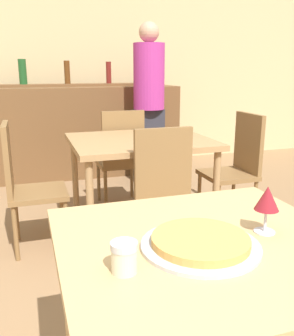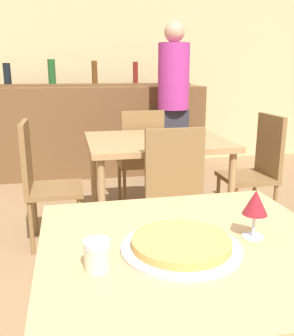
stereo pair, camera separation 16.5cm
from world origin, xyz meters
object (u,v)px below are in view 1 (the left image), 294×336
object	(u,v)px
chair_far_side_right	(237,163)
cheese_shaker	(124,257)
chair_far_side_back	(121,154)
pizza_tray	(200,243)
wine_glass	(267,200)
chair_far_side_front	(168,195)
person_standing	(149,98)
chair_far_side_left	(24,181)

from	to	relation	value
chair_far_side_right	cheese_shaker	bearing A→B (deg)	-38.77
chair_far_side_back	pizza_tray	size ratio (longest dim) A/B	2.54
pizza_tray	wine_glass	bearing A→B (deg)	8.25
chair_far_side_front	chair_far_side_right	size ratio (longest dim) A/B	1.00
person_standing	wine_glass	world-z (taller)	person_standing
chair_far_side_back	chair_far_side_right	xyz separation A→B (m)	(0.85, -0.60, 0.00)
chair_far_side_front	chair_far_side_left	xyz separation A→B (m)	(-0.85, 0.60, 0.00)
chair_far_side_back	cheese_shaker	size ratio (longest dim) A/B	10.74
chair_far_side_front	chair_far_side_left	bearing A→B (deg)	144.62
chair_far_side_right	pizza_tray	size ratio (longest dim) A/B	2.54
person_standing	pizza_tray	bearing A→B (deg)	-105.37
cheese_shaker	wine_glass	bearing A→B (deg)	11.37
cheese_shaker	person_standing	bearing A→B (deg)	70.68
chair_far_side_left	person_standing	xyz separation A→B (m)	(1.36, 1.33, 0.44)
chair_far_side_back	chair_far_side_left	world-z (taller)	same
wine_glass	chair_far_side_left	bearing A→B (deg)	114.55
wine_glass	cheese_shaker	bearing A→B (deg)	-168.63
chair_far_side_right	wine_glass	distance (m)	1.96
cheese_shaker	chair_far_side_back	bearing A→B (deg)	76.24
chair_far_side_back	chair_far_side_left	xyz separation A→B (m)	(-0.85, -0.60, 0.00)
chair_far_side_left	cheese_shaker	size ratio (longest dim) A/B	10.74
chair_far_side_front	wine_glass	distance (m)	1.14
chair_far_side_front	pizza_tray	bearing A→B (deg)	-106.51
chair_far_side_back	wine_glass	world-z (taller)	chair_far_side_back
chair_far_side_right	person_standing	world-z (taller)	person_standing
chair_far_side_front	cheese_shaker	xyz separation A→B (m)	(-0.59, -1.18, 0.28)
person_standing	chair_far_side_front	bearing A→B (deg)	-104.70
chair_far_side_front	chair_far_side_left	world-z (taller)	same
chair_far_side_left	cheese_shaker	xyz separation A→B (m)	(0.26, -1.79, 0.28)
pizza_tray	chair_far_side_right	bearing A→B (deg)	55.55
chair_far_side_left	cheese_shaker	distance (m)	1.83
chair_far_side_back	pizza_tray	xyz separation A→B (m)	(-0.33, -2.33, 0.25)
chair_far_side_left	person_standing	world-z (taller)	person_standing
chair_far_side_back	person_standing	xyz separation A→B (m)	(0.51, 0.72, 0.44)
pizza_tray	person_standing	size ratio (longest dim) A/B	0.21
person_standing	chair_far_side_right	bearing A→B (deg)	-75.50
cheese_shaker	wine_glass	size ratio (longest dim) A/B	0.54
chair_far_side_back	wine_glass	distance (m)	2.32
cheese_shaker	chair_far_side_left	bearing A→B (deg)	98.41
chair_far_side_back	cheese_shaker	world-z (taller)	chair_far_side_back
pizza_tray	cheese_shaker	xyz separation A→B (m)	(-0.25, -0.07, 0.03)
chair_far_side_front	chair_far_side_back	distance (m)	1.21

